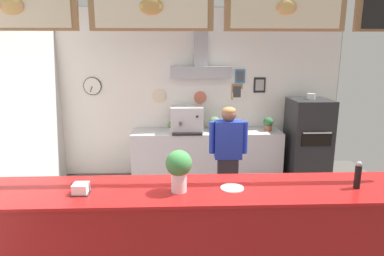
{
  "coord_description": "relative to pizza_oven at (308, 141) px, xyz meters",
  "views": [
    {
      "loc": [
        -0.37,
        -3.45,
        2.31
      ],
      "look_at": [
        -0.21,
        0.79,
        1.35
      ],
      "focal_mm": 31.22,
      "sensor_mm": 36.0,
      "label": 1
    }
  ],
  "objects": [
    {
      "name": "ground_plane",
      "position": [
        -1.91,
        -2.21,
        -0.76
      ],
      "size": [
        6.7,
        6.7,
        0.0
      ],
      "primitive_type": "plane",
      "color": "#514C47"
    },
    {
      "name": "back_wall_assembly",
      "position": [
        -1.91,
        0.41,
        0.89
      ],
      "size": [
        5.23,
        3.12,
        3.1
      ],
      "color": "#9E9E99",
      "rests_on": "ground_plane"
    },
    {
      "name": "service_counter",
      "position": [
        -1.91,
        -2.74,
        -0.23
      ],
      "size": [
        4.68,
        0.74,
        1.06
      ],
      "color": "maroon",
      "rests_on": "ground_plane"
    },
    {
      "name": "back_prep_counter",
      "position": [
        -1.79,
        0.18,
        -0.31
      ],
      "size": [
        2.68,
        0.61,
        0.92
      ],
      "color": "silver",
      "rests_on": "ground_plane"
    },
    {
      "name": "pizza_oven",
      "position": [
        0.0,
        0.0,
        0.0
      ],
      "size": [
        0.67,
        0.76,
        1.61
      ],
      "color": "#232326",
      "rests_on": "ground_plane"
    },
    {
      "name": "shop_worker",
      "position": [
        -1.61,
        -1.27,
        0.12
      ],
      "size": [
        0.53,
        0.23,
        1.6
      ],
      "rotation": [
        0.0,
        0.0,
        3.1
      ],
      "color": "#232328",
      "rests_on": "ground_plane"
    },
    {
      "name": "espresso_machine",
      "position": [
        -2.15,
        0.15,
        0.38
      ],
      "size": [
        0.57,
        0.52,
        0.46
      ],
      "color": "silver",
      "rests_on": "back_prep_counter"
    },
    {
      "name": "potted_basil",
      "position": [
        -2.43,
        0.22,
        0.26
      ],
      "size": [
        0.14,
        0.14,
        0.17
      ],
      "color": "beige",
      "rests_on": "back_prep_counter"
    },
    {
      "name": "potted_sage",
      "position": [
        -1.65,
        0.19,
        0.31
      ],
      "size": [
        0.21,
        0.21,
        0.26
      ],
      "color": "#4C4C51",
      "rests_on": "back_prep_counter"
    },
    {
      "name": "potted_oregano",
      "position": [
        -1.32,
        0.21,
        0.29
      ],
      "size": [
        0.19,
        0.19,
        0.23
      ],
      "color": "#4C4C51",
      "rests_on": "back_prep_counter"
    },
    {
      "name": "potted_rosemary",
      "position": [
        -0.68,
        0.18,
        0.29
      ],
      "size": [
        0.18,
        0.18,
        0.24
      ],
      "color": "#9E563D",
      "rests_on": "back_prep_counter"
    },
    {
      "name": "pepper_grinder",
      "position": [
        -0.62,
        -2.79,
        0.44
      ],
      "size": [
        0.06,
        0.06,
        0.26
      ],
      "color": "black",
      "rests_on": "service_counter"
    },
    {
      "name": "condiment_plate",
      "position": [
        -1.79,
        -2.76,
        0.31
      ],
      "size": [
        0.22,
        0.22,
        0.01
      ],
      "color": "white",
      "rests_on": "service_counter"
    },
    {
      "name": "napkin_holder",
      "position": [
        -3.17,
        -2.81,
        0.35
      ],
      "size": [
        0.16,
        0.15,
        0.11
      ],
      "color": "#262628",
      "rests_on": "service_counter"
    },
    {
      "name": "basil_vase",
      "position": [
        -2.29,
        -2.8,
        0.53
      ],
      "size": [
        0.24,
        0.24,
        0.39
      ],
      "color": "silver",
      "rests_on": "service_counter"
    }
  ]
}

